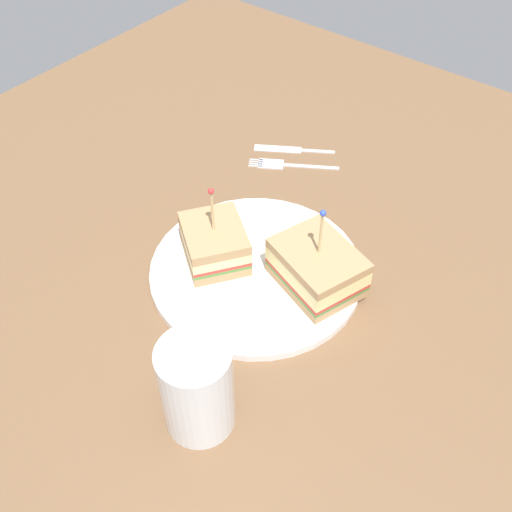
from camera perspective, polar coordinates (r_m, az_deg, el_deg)
name	(u,v)px	position (r cm, az deg, el deg)	size (l,w,h in cm)	color
ground_plane	(256,279)	(73.17, 0.00, -2.18)	(116.28, 116.28, 2.00)	brown
plate	(256,271)	(72.05, 0.00, -1.38)	(25.25, 25.25, 1.01)	white
sandwich_half_front	(215,243)	(71.28, -3.93, 1.19)	(10.66, 10.38, 10.74)	tan
sandwich_half_back	(317,267)	(68.58, 5.79, -1.08)	(11.79, 10.39, 11.17)	tan
drink_glass	(197,391)	(57.31, -5.56, -12.56)	(6.83, 6.83, 10.87)	gold
fork	(283,164)	(87.89, 2.57, 8.64)	(11.64, 7.82, 0.35)	silver
knife	(290,149)	(90.87, 3.21, 10.04)	(10.67, 7.22, 0.35)	silver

